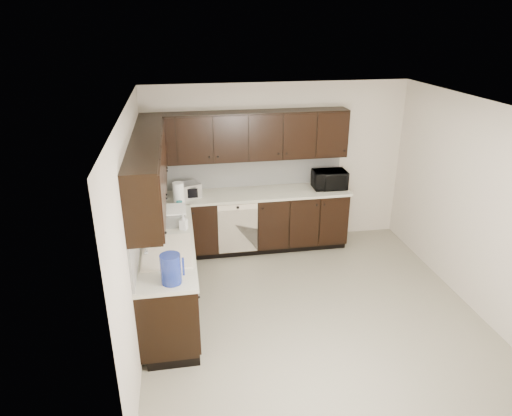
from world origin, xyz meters
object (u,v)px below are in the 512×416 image
Objects in this scene: microwave at (329,180)px; toaster_oven at (188,190)px; blue_pitcher at (171,269)px; storage_bin at (166,216)px; sink at (167,257)px.

toaster_oven is (-2.14, -0.02, -0.03)m from microwave.
microwave is 1.64× the size of blue_pitcher.
blue_pitcher is (0.06, -1.44, 0.06)m from storage_bin.
sink is 1.64× the size of microwave.
microwave is at bearing 34.83° from sink.
sink is 1.71m from toaster_oven.
sink is 2.69× the size of blue_pitcher.
toaster_oven is at bearing 71.00° from storage_bin.
microwave is at bearing 31.12° from blue_pitcher.
storage_bin is (-2.44, -0.89, -0.05)m from microwave.
storage_bin is (-0.30, -0.87, -0.01)m from toaster_oven.
blue_pitcher is (-0.24, -2.31, 0.05)m from toaster_oven.
toaster_oven is at bearing 80.05° from sink.
storage_bin is at bearing -129.01° from toaster_oven.
sink is 1.73× the size of storage_bin.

